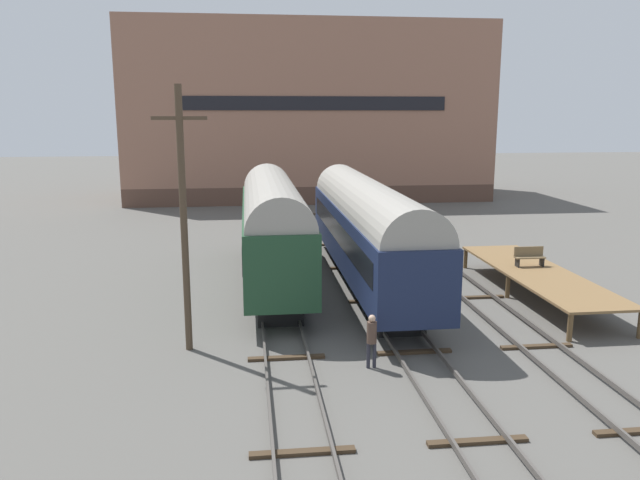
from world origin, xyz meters
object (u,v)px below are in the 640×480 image
(person_worker, at_px, (372,336))
(bench, at_px, (529,256))
(train_car_green, at_px, (273,224))
(utility_pole, at_px, (184,217))
(train_car_navy, at_px, (367,226))

(person_worker, bearing_deg, bench, 41.82)
(train_car_green, relative_size, person_worker, 8.45)
(train_car_green, xyz_separation_m, utility_pole, (-3.33, -8.03, 1.70))
(bench, height_order, person_worker, bench)
(bench, bearing_deg, utility_pole, -159.13)
(train_car_navy, bearing_deg, utility_pole, -135.97)
(train_car_navy, relative_size, train_car_green, 1.22)
(train_car_navy, distance_m, train_car_green, 4.46)
(utility_pole, bearing_deg, train_car_navy, 44.03)
(person_worker, distance_m, utility_pole, 7.40)
(train_car_green, distance_m, bench, 12.05)
(train_car_green, relative_size, bench, 10.87)
(train_car_green, xyz_separation_m, person_worker, (2.69, -10.39, -1.90))
(bench, height_order, utility_pole, utility_pole)
(train_car_navy, relative_size, person_worker, 10.27)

